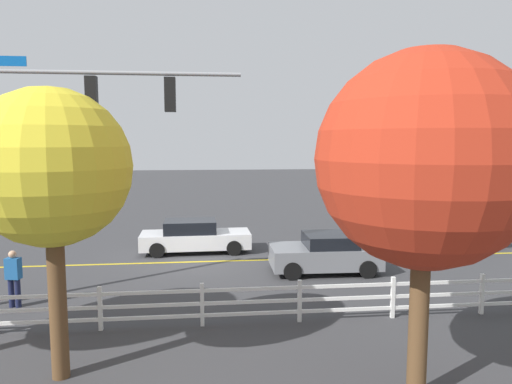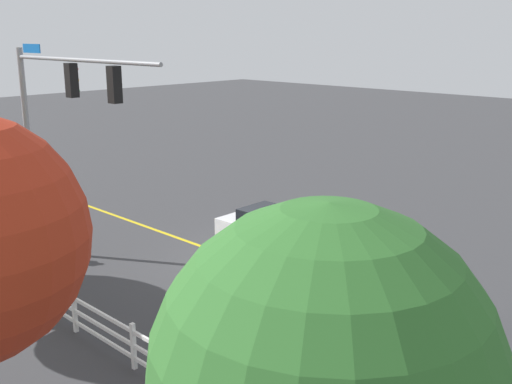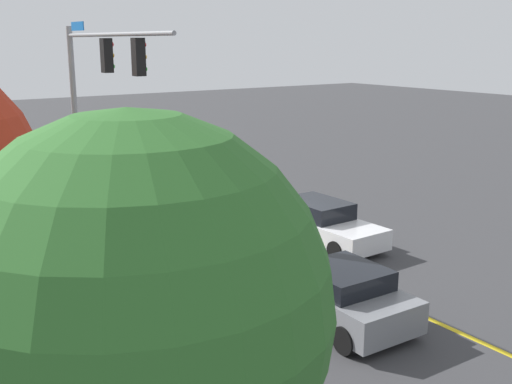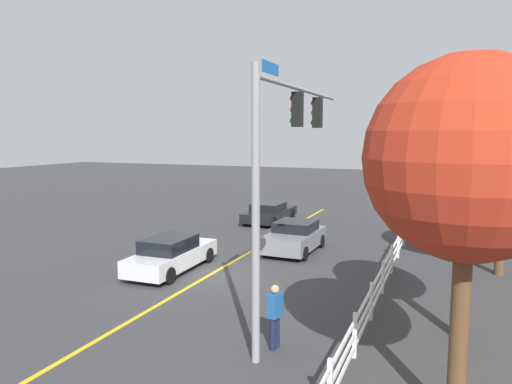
# 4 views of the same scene
# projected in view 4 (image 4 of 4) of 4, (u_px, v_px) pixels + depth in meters

# --- Properties ---
(ground_plane) EXTENTS (120.00, 120.00, 0.00)m
(ground_plane) POSITION_uv_depth(u_px,v_px,m) (209.00, 275.00, 18.67)
(ground_plane) COLOR #38383A
(lane_center_stripe) EXTENTS (28.00, 0.16, 0.01)m
(lane_center_stripe) POSITION_uv_depth(u_px,v_px,m) (249.00, 252.00, 22.35)
(lane_center_stripe) COLOR gold
(lane_center_stripe) RESTS_ON ground_plane
(signal_assembly) EXTENTS (7.60, 0.38, 7.22)m
(signal_assembly) POSITION_uv_depth(u_px,v_px,m) (285.00, 149.00, 12.97)
(signal_assembly) COLOR gray
(signal_assembly) RESTS_ON ground_plane
(car_0) EXTENTS (4.84, 2.17, 1.23)m
(car_0) POSITION_uv_depth(u_px,v_px,m) (269.00, 212.00, 30.04)
(car_0) COLOR black
(car_0) RESTS_ON ground_plane
(car_1) EXTENTS (4.76, 1.94, 1.42)m
(car_1) POSITION_uv_depth(u_px,v_px,m) (171.00, 254.00, 19.24)
(car_1) COLOR silver
(car_1) RESTS_ON ground_plane
(car_2) EXTENTS (4.01, 2.12, 1.43)m
(car_2) POSITION_uv_depth(u_px,v_px,m) (295.00, 237.00, 22.38)
(car_2) COLOR slate
(car_2) RESTS_ON ground_plane
(pedestrian) EXTENTS (0.44, 0.33, 1.69)m
(pedestrian) POSITION_uv_depth(u_px,v_px,m) (275.00, 314.00, 12.18)
(pedestrian) COLOR #191E3F
(pedestrian) RESTS_ON ground_plane
(white_rail_fence) EXTENTS (26.10, 0.10, 1.15)m
(white_rail_fence) POSITION_uv_depth(u_px,v_px,m) (392.00, 258.00, 18.89)
(white_rail_fence) COLOR white
(white_rail_fence) RESTS_ON ground_plane
(tree_0) EXTENTS (3.35, 3.35, 6.11)m
(tree_0) POSITION_uv_depth(u_px,v_px,m) (472.00, 156.00, 24.35)
(tree_0) COLOR brown
(tree_0) RESTS_ON ground_plane
(tree_1) EXTENTS (3.94, 3.94, 6.49)m
(tree_1) POSITION_uv_depth(u_px,v_px,m) (506.00, 160.00, 18.26)
(tree_1) COLOR brown
(tree_1) RESTS_ON ground_plane
(tree_2) EXTENTS (3.14, 3.14, 5.91)m
(tree_2) POSITION_uv_depth(u_px,v_px,m) (465.00, 180.00, 12.51)
(tree_2) COLOR brown
(tree_2) RESTS_ON ground_plane
(tree_3) EXTENTS (3.71, 3.71, 6.92)m
(tree_3) POSITION_uv_depth(u_px,v_px,m) (468.00, 160.00, 8.45)
(tree_3) COLOR brown
(tree_3) RESTS_ON ground_plane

